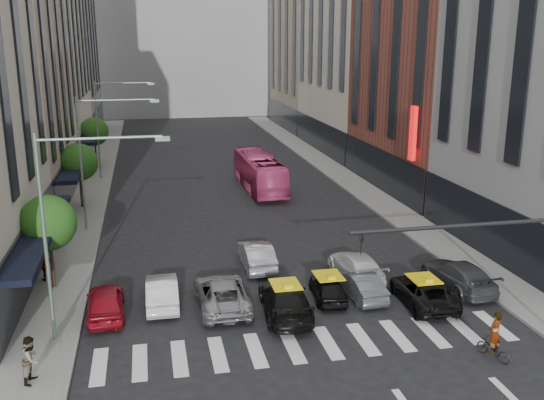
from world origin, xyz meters
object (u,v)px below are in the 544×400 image
car_white_front (162,291)px  pedestrian_far (46,266)px  bus (259,172)px  pedestrian_near (31,359)px  streetlamp_mid (95,145)px  taxi_center (328,288)px  motorcycle (493,349)px  taxi_left (285,300)px  streetlamp_far (107,116)px  car_red (106,302)px  streetlamp_near (66,210)px

car_white_front → pedestrian_far: pedestrian_far is taller
bus → pedestrian_near: size_ratio=5.99×
car_white_front → bus: (9.09, 22.31, 0.83)m
streetlamp_mid → taxi_center: size_ratio=2.42×
car_white_front → motorcycle: size_ratio=2.74×
taxi_left → pedestrian_far: size_ratio=3.31×
pedestrian_near → streetlamp_far: bearing=10.5°
pedestrian_near → motorcycle: bearing=-83.0°
car_red → pedestrian_near: size_ratio=2.32×
streetlamp_near → bus: bearing=63.0°
streetlamp_mid → motorcycle: 27.63m
streetlamp_mid → taxi_center: (11.94, -14.16, -5.27)m
streetlamp_near → car_red: bearing=63.3°
streetlamp_far → pedestrian_near: streetlamp_far is taller
streetlamp_far → pedestrian_near: 35.71m
car_red → taxi_left: bearing=166.7°
taxi_left → streetlamp_near: bearing=7.9°
streetlamp_mid → taxi_center: streetlamp_mid is taller
car_white_front → motorcycle: (13.14, -8.07, -0.30)m
bus → pedestrian_far: size_ratio=6.97×
car_red → streetlamp_far: bearing=-90.3°
streetlamp_near → bus: size_ratio=0.81×
streetlamp_far → bus: 15.16m
taxi_center → motorcycle: 8.58m
bus → pedestrian_far: (-15.10, -18.20, -0.60)m
taxi_left → pedestrian_far: 13.37m
streetlamp_far → streetlamp_near: bearing=-90.0°
motorcycle → streetlamp_mid: bearing=-73.2°
streetlamp_near → taxi_left: (9.44, 0.57, -5.14)m
bus → motorcycle: size_ratio=6.99×
motorcycle → taxi_center: bearing=-76.6°
pedestrian_far → pedestrian_near: bearing=59.3°
streetlamp_far → taxi_center: size_ratio=2.42×
taxi_left → bus: bus is taller
bus → motorcycle: bearing=96.4°
motorcycle → pedestrian_far: size_ratio=1.00×
streetlamp_mid → bus: 16.39m
bus → streetlamp_mid: bearing=34.5°
streetlamp_near → streetlamp_mid: size_ratio=1.00×
taxi_center → bus: (0.89, 23.37, 0.92)m
bus → pedestrian_near: bus is taller
streetlamp_far → streetlamp_mid: bearing=-90.0°
bus → pedestrian_far: 23.65m
car_red → motorcycle: size_ratio=2.71×
streetlamp_near → taxi_left: streetlamp_near is taller
taxi_center → bus: 23.41m
streetlamp_mid → pedestrian_far: size_ratio=5.63×
streetlamp_mid → streetlamp_near: bearing=-90.0°
taxi_center → pedestrian_far: size_ratio=2.32×
car_white_front → taxi_left: (5.70, -2.33, 0.05)m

